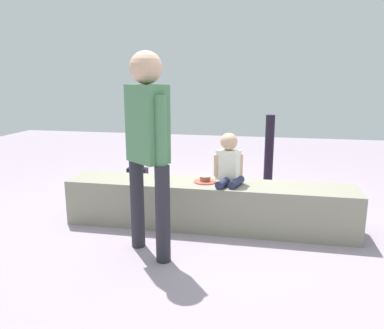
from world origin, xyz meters
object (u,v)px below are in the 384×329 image
at_px(water_bottle_near_gift, 141,186).
at_px(cake_box_white, 171,190).
at_px(gift_bag, 306,202).
at_px(party_cup_red, 334,213).
at_px(adult_standing, 148,137).
at_px(water_bottle_far_side, 292,195).
at_px(handbag_black_leather, 138,176).
at_px(child_seated, 229,162).
at_px(cake_plate, 205,180).

xyz_separation_m(water_bottle_near_gift, cake_box_white, (0.39, -0.01, -0.03)).
bearing_deg(gift_bag, party_cup_red, 3.84).
relative_size(adult_standing, water_bottle_far_side, 7.26).
xyz_separation_m(adult_standing, water_bottle_near_gift, (-0.65, 1.65, -0.89)).
bearing_deg(adult_standing, handbag_black_leather, 112.23).
distance_m(gift_bag, water_bottle_near_gift, 2.05).
xyz_separation_m(water_bottle_near_gift, party_cup_red, (2.27, -0.50, -0.03)).
bearing_deg(water_bottle_near_gift, handbag_black_leather, 116.86).
bearing_deg(water_bottle_far_side, handbag_black_leather, 169.31).
relative_size(gift_bag, water_bottle_far_side, 1.60).
bearing_deg(party_cup_red, child_seated, -156.49).
bearing_deg(water_bottle_far_side, water_bottle_near_gift, 176.78).
bearing_deg(handbag_black_leather, water_bottle_far_side, -10.69).
bearing_deg(adult_standing, cake_plate, 64.30).
relative_size(water_bottle_far_side, handbag_black_leather, 0.65).
height_order(water_bottle_far_side, cake_box_white, water_bottle_far_side).
height_order(water_bottle_near_gift, cake_box_white, water_bottle_near_gift).
bearing_deg(cake_plate, water_bottle_far_side, 43.91).
relative_size(water_bottle_near_gift, water_bottle_far_side, 0.82).
xyz_separation_m(child_seated, party_cup_red, (1.05, 0.46, -0.60)).
height_order(cake_plate, handbag_black_leather, cake_plate).
height_order(child_seated, cake_plate, child_seated).
relative_size(party_cup_red, handbag_black_leather, 0.33).
xyz_separation_m(water_bottle_near_gift, handbag_black_leather, (-0.14, 0.27, 0.04)).
bearing_deg(gift_bag, child_seated, -150.30).
height_order(adult_standing, cake_box_white, adult_standing).
xyz_separation_m(child_seated, cake_box_white, (-0.82, 0.95, -0.60)).
xyz_separation_m(cake_plate, gift_bag, (1.00, 0.43, -0.30)).
bearing_deg(water_bottle_near_gift, adult_standing, -68.56).
height_order(child_seated, party_cup_red, child_seated).
xyz_separation_m(party_cup_red, cake_box_white, (-1.87, 0.49, -0.00)).
height_order(child_seated, cake_box_white, child_seated).
relative_size(cake_plate, water_bottle_near_gift, 1.22).
distance_m(adult_standing, cake_box_white, 1.91).
bearing_deg(cake_box_white, party_cup_red, -14.77).
relative_size(party_cup_red, cake_box_white, 0.38).
bearing_deg(cake_box_white, water_bottle_near_gift, 179.25).
bearing_deg(cake_box_white, handbag_black_leather, 152.39).
height_order(gift_bag, water_bottle_far_side, gift_bag).
distance_m(gift_bag, cake_box_white, 1.67).
height_order(child_seated, handbag_black_leather, child_seated).
relative_size(child_seated, gift_bag, 1.36).
bearing_deg(cake_plate, party_cup_red, 19.31).
height_order(adult_standing, cake_plate, adult_standing).
bearing_deg(party_cup_red, cake_box_white, 165.23).
height_order(adult_standing, party_cup_red, adult_standing).
xyz_separation_m(adult_standing, water_bottle_far_side, (1.21, 1.55, -0.88)).
bearing_deg(cake_plate, child_seated, -2.51).
bearing_deg(handbag_black_leather, child_seated, -42.29).
relative_size(child_seated, party_cup_red, 4.22).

